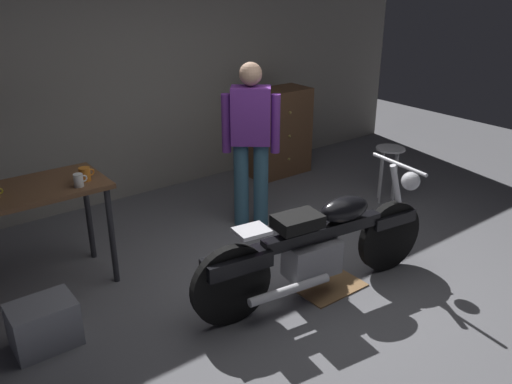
% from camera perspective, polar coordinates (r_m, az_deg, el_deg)
% --- Properties ---
extents(ground_plane, '(12.00, 12.00, 0.00)m').
position_cam_1_polar(ground_plane, '(4.48, 5.40, -10.51)').
color(ground_plane, slate).
extents(back_wall, '(8.00, 0.12, 3.10)m').
position_cam_1_polar(back_wall, '(6.16, -12.37, 13.82)').
color(back_wall, gray).
rests_on(back_wall, ground_plane).
extents(workbench, '(1.30, 0.64, 0.90)m').
position_cam_1_polar(workbench, '(4.47, -23.99, -1.16)').
color(workbench, brown).
rests_on(workbench, ground_plane).
extents(motorcycle, '(2.18, 0.61, 1.00)m').
position_cam_1_polar(motorcycle, '(4.24, 6.88, -5.59)').
color(motorcycle, black).
rests_on(motorcycle, ground_plane).
extents(person_standing, '(0.46, 0.41, 1.67)m').
position_cam_1_polar(person_standing, '(5.22, -0.56, 5.73)').
color(person_standing, '#3D6A84').
rests_on(person_standing, ground_plane).
extents(shop_stool, '(0.32, 0.32, 0.64)m').
position_cam_1_polar(shop_stool, '(6.11, 14.19, 3.38)').
color(shop_stool, '#B2B2B7').
rests_on(shop_stool, ground_plane).
extents(wooden_dresser, '(0.80, 0.47, 1.10)m').
position_cam_1_polar(wooden_dresser, '(6.80, 2.37, 6.47)').
color(wooden_dresser, brown).
rests_on(wooden_dresser, ground_plane).
extents(drip_tray, '(0.56, 0.40, 0.01)m').
position_cam_1_polar(drip_tray, '(4.55, 7.82, -9.98)').
color(drip_tray, olive).
rests_on(drip_tray, ground_plane).
extents(storage_bin, '(0.44, 0.32, 0.34)m').
position_cam_1_polar(storage_bin, '(4.08, -21.89, -13.12)').
color(storage_bin, gray).
rests_on(storage_bin, ground_plane).
extents(mug_orange_travel, '(0.13, 0.09, 0.11)m').
position_cam_1_polar(mug_orange_travel, '(4.43, -17.95, 1.85)').
color(mug_orange_travel, orange).
rests_on(mug_orange_travel, workbench).
extents(mug_white_ceramic, '(0.11, 0.07, 0.10)m').
position_cam_1_polar(mug_white_ceramic, '(4.32, -18.56, 1.22)').
color(mug_white_ceramic, white).
rests_on(mug_white_ceramic, workbench).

